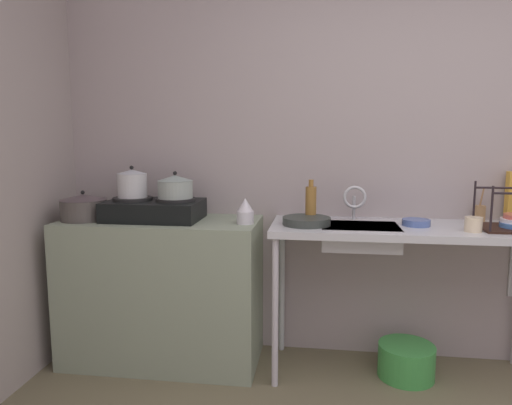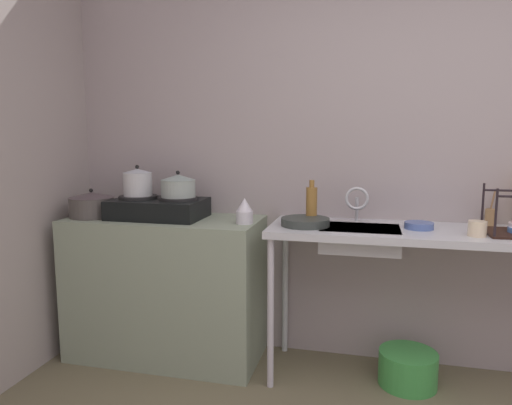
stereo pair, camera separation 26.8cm
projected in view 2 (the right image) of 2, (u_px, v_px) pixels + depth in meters
The scene contains 16 objects.
wall_back at pixel (449, 134), 2.68m from camera, with size 5.47×0.10×2.78m, color #9E9391.
counter_concrete at pixel (166, 287), 2.90m from camera, with size 1.18×0.53×0.88m, color gray.
counter_sink at pixel (408, 242), 2.51m from camera, with size 1.51×0.53×0.88m.
stove at pixel (158, 208), 2.84m from camera, with size 0.56×0.37×0.13m.
pot_on_left_burner at pixel (138, 182), 2.85m from camera, with size 0.18×0.18×0.19m.
pot_on_right_burner at pixel (178, 186), 2.79m from camera, with size 0.21×0.21×0.16m.
pot_beside_stove at pixel (92, 205), 2.87m from camera, with size 0.27×0.27×0.18m.
percolator at pixel (244, 211), 2.65m from camera, with size 0.10×0.10×0.15m.
sink_basin at pixel (360, 239), 2.55m from camera, with size 0.43×0.31×0.13m, color silver.
faucet at pixel (357, 200), 2.66m from camera, with size 0.14×0.08×0.21m.
frying_pan at pixel (305, 222), 2.59m from camera, with size 0.27×0.27×0.04m, color #303631.
cup_by_rack at pixel (477, 229), 2.31m from camera, with size 0.09×0.09×0.08m, color beige.
small_bowl_on_drainboard at pixel (419, 225), 2.50m from camera, with size 0.15×0.15×0.04m, color #4B63A2.
bottle_by_sink at pixel (311, 204), 2.67m from camera, with size 0.06×0.06×0.25m.
utensil_jar at pixel (491, 217), 2.60m from camera, with size 0.06×0.06×0.20m.
bucket_on_floor at pixel (408, 368), 2.58m from camera, with size 0.32×0.32×0.19m, color green.
Camera 2 is at (-0.45, -0.98, 1.37)m, focal length 32.44 mm.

